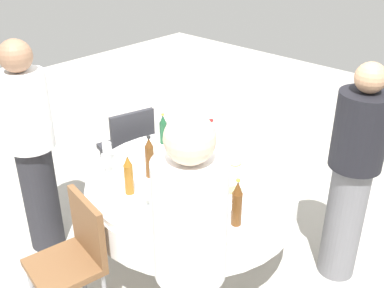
% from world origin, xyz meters
% --- Properties ---
extents(ground_plane, '(10.00, 10.00, 0.00)m').
position_xyz_m(ground_plane, '(0.00, 0.00, 0.00)').
color(ground_plane, '#B7B2A8').
extents(dining_table, '(1.48, 1.48, 0.74)m').
position_xyz_m(dining_table, '(0.00, 0.00, 0.59)').
color(dining_table, white).
rests_on(dining_table, ground_plane).
extents(bottle_green_left, '(0.06, 0.06, 0.29)m').
position_xyz_m(bottle_green_left, '(0.24, 0.06, 0.88)').
color(bottle_green_left, '#2D6B38').
rests_on(bottle_green_left, dining_table).
extents(bottle_dark_green_south, '(0.06, 0.06, 0.25)m').
position_xyz_m(bottle_dark_green_south, '(-0.21, -0.50, 0.86)').
color(bottle_dark_green_south, '#194728').
rests_on(bottle_dark_green_south, dining_table).
extents(bottle_amber_outer, '(0.06, 0.06, 0.29)m').
position_xyz_m(bottle_amber_outer, '(0.44, -0.15, 0.87)').
color(bottle_amber_outer, '#8C5619').
rests_on(bottle_amber_outer, dining_table).
extents(bottle_green_rear, '(0.07, 0.07, 0.26)m').
position_xyz_m(bottle_green_rear, '(0.01, 0.03, 0.86)').
color(bottle_green_rear, '#2D6B38').
rests_on(bottle_green_rear, dining_table).
extents(bottle_brown_east, '(0.06, 0.06, 0.31)m').
position_xyz_m(bottle_brown_east, '(0.20, -0.21, 0.88)').
color(bottle_brown_east, '#593314').
rests_on(bottle_brown_east, dining_table).
extents(bottle_brown_inner, '(0.06, 0.06, 0.31)m').
position_xyz_m(bottle_brown_inner, '(0.23, 0.56, 0.88)').
color(bottle_brown_inner, '#593314').
rests_on(bottle_brown_inner, dining_table).
extents(bottle_clear_far, '(0.07, 0.07, 0.25)m').
position_xyz_m(bottle_clear_far, '(-0.38, -0.16, 0.86)').
color(bottle_clear_far, silver).
rests_on(bottle_clear_far, dining_table).
extents(wine_glass_rear, '(0.06, 0.06, 0.15)m').
position_xyz_m(wine_glass_rear, '(0.39, -0.45, 0.84)').
color(wine_glass_rear, white).
rests_on(wine_glass_rear, dining_table).
extents(wine_glass_east, '(0.07, 0.07, 0.14)m').
position_xyz_m(wine_glass_east, '(0.45, 0.06, 0.84)').
color(wine_glass_east, white).
rests_on(wine_glass_east, dining_table).
extents(wine_glass_inner, '(0.07, 0.07, 0.15)m').
position_xyz_m(wine_glass_inner, '(0.27, -0.59, 0.84)').
color(wine_glass_inner, white).
rests_on(wine_glass_inner, dining_table).
extents(plate_near, '(0.22, 0.22, 0.04)m').
position_xyz_m(plate_near, '(-0.03, 0.36, 0.75)').
color(plate_near, white).
rests_on(plate_near, dining_table).
extents(plate_mid, '(0.20, 0.20, 0.04)m').
position_xyz_m(plate_mid, '(-0.09, -0.15, 0.75)').
color(plate_mid, white).
rests_on(plate_mid, dining_table).
extents(plate_north, '(0.21, 0.21, 0.04)m').
position_xyz_m(plate_north, '(-0.31, 0.14, 0.75)').
color(plate_north, white).
rests_on(plate_north, dining_table).
extents(plate_front, '(0.22, 0.22, 0.04)m').
position_xyz_m(plate_front, '(0.41, 0.37, 0.75)').
color(plate_front, white).
rests_on(plate_front, dining_table).
extents(knife_south, '(0.12, 0.15, 0.00)m').
position_xyz_m(knife_south, '(0.00, -0.38, 0.74)').
color(knife_south, silver).
rests_on(knife_south, dining_table).
extents(knife_outer, '(0.14, 0.14, 0.00)m').
position_xyz_m(knife_outer, '(-0.39, -0.45, 0.74)').
color(knife_outer, silver).
rests_on(knife_outer, dining_table).
extents(person_left, '(0.34, 0.34, 1.68)m').
position_xyz_m(person_left, '(0.79, 0.72, 0.88)').
color(person_left, '#26262B').
rests_on(person_left, ground_plane).
extents(person_south, '(0.34, 0.34, 1.59)m').
position_xyz_m(person_south, '(-0.63, 0.87, 0.83)').
color(person_south, slate).
rests_on(person_south, ground_plane).
extents(person_outer, '(0.34, 0.34, 1.65)m').
position_xyz_m(person_outer, '(0.65, -0.97, 0.87)').
color(person_outer, '#26262B').
rests_on(person_outer, ground_plane).
extents(chair_inner, '(0.49, 0.49, 0.87)m').
position_xyz_m(chair_inner, '(-0.26, -1.00, 0.52)').
color(chair_inner, '#2D2D33').
rests_on(chair_inner, ground_plane).
extents(chair_far, '(0.46, 0.46, 0.87)m').
position_xyz_m(chair_far, '(0.89, -0.16, 0.52)').
color(chair_far, brown).
rests_on(chair_far, ground_plane).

